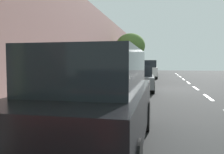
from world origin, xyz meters
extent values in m
plane|color=#292929|center=(0.00, 0.00, 0.00)|extent=(74.59, 74.59, 0.00)
cube|color=#97A2A3|center=(3.97, 0.00, 0.08)|extent=(3.25, 46.62, 0.16)
cube|color=gray|center=(2.26, 0.00, 0.08)|extent=(0.16, 46.62, 0.16)
cube|color=white|center=(-2.49, -22.21, 0.00)|extent=(0.14, 2.20, 0.01)
cube|color=white|center=(-2.49, -18.01, 0.00)|extent=(0.14, 2.20, 0.01)
cube|color=white|center=(-2.49, -13.81, 0.00)|extent=(0.14, 2.20, 0.01)
cube|color=white|center=(-2.49, -9.61, 0.00)|extent=(0.14, 2.20, 0.01)
cube|color=white|center=(-2.49, -5.41, 0.00)|extent=(0.14, 2.20, 0.01)
cube|color=white|center=(-2.49, -1.21, 0.00)|extent=(0.14, 2.20, 0.01)
cube|color=white|center=(-2.49, 2.99, 0.00)|extent=(0.14, 2.20, 0.01)
cube|color=white|center=(0.79, 0.00, 0.00)|extent=(0.12, 46.62, 0.01)
cube|color=#936763|center=(5.84, 0.00, 3.34)|extent=(0.50, 46.62, 6.67)
cube|color=navy|center=(1.31, -17.66, 0.60)|extent=(1.91, 4.46, 0.64)
cube|color=black|center=(1.31, -17.66, 1.22)|extent=(1.62, 2.15, 0.60)
cylinder|color=black|center=(2.07, -16.27, 0.33)|extent=(0.24, 0.67, 0.66)
cylinder|color=black|center=(0.45, -16.33, 0.33)|extent=(0.24, 0.67, 0.66)
cylinder|color=black|center=(2.16, -19.00, 0.33)|extent=(0.24, 0.67, 0.66)
cylinder|color=black|center=(0.54, -19.05, 0.33)|extent=(0.24, 0.67, 0.66)
cube|color=white|center=(1.20, -10.55, 0.78)|extent=(2.10, 4.78, 0.90)
cube|color=black|center=(1.20, -10.55, 1.61)|extent=(1.80, 3.17, 0.76)
cylinder|color=black|center=(2.01, -9.06, 0.38)|extent=(0.25, 0.77, 0.76)
cylinder|color=black|center=(0.26, -9.14, 0.38)|extent=(0.25, 0.77, 0.76)
cylinder|color=black|center=(2.13, -11.97, 0.38)|extent=(0.25, 0.77, 0.76)
cylinder|color=black|center=(0.39, -12.05, 0.38)|extent=(0.25, 0.77, 0.76)
cube|color=slate|center=(1.15, 0.86, 0.60)|extent=(2.02, 4.50, 0.64)
cube|color=black|center=(1.15, 0.86, 1.22)|extent=(1.67, 2.19, 0.60)
cylinder|color=black|center=(1.88, 2.27, 0.33)|extent=(0.26, 0.67, 0.66)
cylinder|color=black|center=(0.27, 2.17, 0.33)|extent=(0.26, 0.67, 0.66)
cylinder|color=black|center=(2.04, -0.46, 0.33)|extent=(0.26, 0.67, 0.66)
cylinder|color=black|center=(0.43, -0.55, 0.33)|extent=(0.26, 0.67, 0.66)
cube|color=black|center=(1.07, 10.72, 0.78)|extent=(1.95, 4.72, 0.90)
cube|color=black|center=(1.07, 10.72, 1.61)|extent=(1.70, 3.12, 0.76)
cylinder|color=black|center=(1.96, 9.27, 0.38)|extent=(0.23, 0.76, 0.76)
cylinder|color=black|center=(0.21, 9.25, 0.38)|extent=(0.23, 0.76, 0.76)
torus|color=black|center=(1.27, 6.52, 0.34)|extent=(0.67, 0.05, 0.67)
torus|color=black|center=(2.31, 6.53, 0.34)|extent=(0.67, 0.05, 0.67)
cylinder|color=#A51414|center=(1.66, 6.53, 0.42)|extent=(0.65, 0.04, 0.50)
cylinder|color=#A51414|center=(2.02, 6.53, 0.41)|extent=(0.14, 0.04, 0.46)
cylinder|color=#A51414|center=(1.71, 6.53, 0.65)|extent=(0.73, 0.04, 0.05)
cylinder|color=#A51414|center=(2.14, 6.53, 0.26)|extent=(0.35, 0.04, 0.18)
cylinder|color=#A51414|center=(2.19, 6.53, 0.49)|extent=(0.26, 0.04, 0.32)
cylinder|color=#A51414|center=(1.31, 6.52, 0.50)|extent=(0.11, 0.04, 0.33)
cube|color=black|center=(2.08, 6.53, 0.68)|extent=(0.24, 0.10, 0.05)
cylinder|color=black|center=(1.35, 6.52, 0.71)|extent=(0.03, 0.46, 0.03)
cylinder|color=#C6B284|center=(2.01, 6.18, 0.42)|extent=(0.15, 0.15, 0.84)
cylinder|color=#C6B284|center=(1.97, 5.98, 0.42)|extent=(0.15, 0.15, 0.84)
cube|color=white|center=(1.99, 6.08, 1.14)|extent=(0.30, 0.42, 0.60)
cylinder|color=white|center=(2.04, 6.33, 1.11)|extent=(0.10, 0.10, 0.57)
cylinder|color=white|center=(1.94, 5.82, 1.11)|extent=(0.10, 0.10, 0.57)
sphere|color=#D87F73|center=(1.99, 6.08, 1.56)|extent=(0.24, 0.24, 0.24)
sphere|color=navy|center=(1.99, 6.08, 1.60)|extent=(0.27, 0.27, 0.27)
cube|color=black|center=(2.19, 6.04, 1.16)|extent=(0.23, 0.33, 0.44)
cylinder|color=#503630|center=(3.40, -11.89, 1.47)|extent=(0.46, 0.46, 2.62)
ellipsoid|color=#4A6B2E|center=(3.40, -11.89, 3.72)|extent=(3.44, 3.44, 2.94)
cylinder|color=red|center=(2.69, 4.41, 0.51)|extent=(0.22, 0.22, 0.70)
sphere|color=red|center=(2.69, 4.41, 0.90)|extent=(0.20, 0.20, 0.20)
camera|label=1|loc=(-0.16, 14.98, 1.73)|focal=36.43mm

